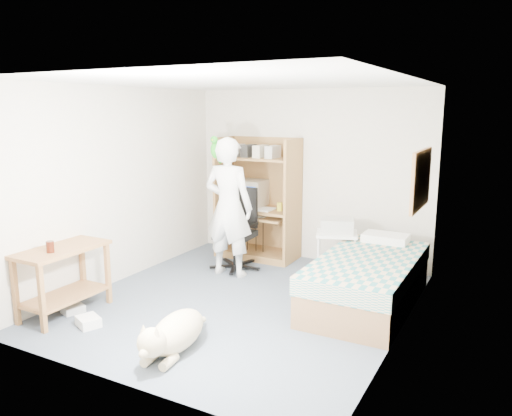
# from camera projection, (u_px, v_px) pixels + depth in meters

# --- Properties ---
(floor) EXTENTS (4.00, 4.00, 0.00)m
(floor) POSITION_uv_depth(u_px,v_px,m) (242.00, 302.00, 5.83)
(floor) COLOR #44505D
(floor) RESTS_ON ground
(wall_back) EXTENTS (3.60, 0.02, 2.50)m
(wall_back) POSITION_uv_depth(u_px,v_px,m) (309.00, 176.00, 7.31)
(wall_back) COLOR beige
(wall_back) RESTS_ON floor
(wall_right) EXTENTS (0.02, 4.00, 2.50)m
(wall_right) POSITION_uv_depth(u_px,v_px,m) (405.00, 212.00, 4.75)
(wall_right) COLOR beige
(wall_right) RESTS_ON floor
(wall_left) EXTENTS (0.02, 4.00, 2.50)m
(wall_left) POSITION_uv_depth(u_px,v_px,m) (120.00, 185.00, 6.42)
(wall_left) COLOR beige
(wall_left) RESTS_ON floor
(ceiling) EXTENTS (3.60, 4.00, 0.02)m
(ceiling) POSITION_uv_depth(u_px,v_px,m) (241.00, 82.00, 5.34)
(ceiling) COLOR white
(ceiling) RESTS_ON wall_back
(computer_hutch) EXTENTS (1.20, 0.63, 1.80)m
(computer_hutch) POSITION_uv_depth(u_px,v_px,m) (259.00, 203.00, 7.49)
(computer_hutch) COLOR brown
(computer_hutch) RESTS_ON floor
(bed) EXTENTS (1.02, 2.02, 0.66)m
(bed) POSITION_uv_depth(u_px,v_px,m) (367.00, 280.00, 5.70)
(bed) COLOR brown
(bed) RESTS_ON floor
(side_desk) EXTENTS (0.50, 1.00, 0.75)m
(side_desk) POSITION_uv_depth(u_px,v_px,m) (63.00, 270.00, 5.41)
(side_desk) COLOR olive
(side_desk) RESTS_ON floor
(corkboard) EXTENTS (0.04, 0.94, 0.66)m
(corkboard) POSITION_uv_depth(u_px,v_px,m) (421.00, 180.00, 5.50)
(corkboard) COLOR olive
(corkboard) RESTS_ON wall_right
(office_chair) EXTENTS (0.63, 0.63, 1.12)m
(office_chair) POSITION_uv_depth(u_px,v_px,m) (237.00, 240.00, 7.02)
(office_chair) COLOR black
(office_chair) RESTS_ON floor
(person) EXTENTS (0.70, 0.48, 1.86)m
(person) POSITION_uv_depth(u_px,v_px,m) (229.00, 207.00, 6.62)
(person) COLOR white
(person) RESTS_ON floor
(parrot) EXTENTS (0.14, 0.24, 0.38)m
(parrot) POSITION_uv_depth(u_px,v_px,m) (216.00, 148.00, 6.57)
(parrot) COLOR #178E14
(parrot) RESTS_ON person
(dog) EXTENTS (0.45, 1.13, 0.42)m
(dog) POSITION_uv_depth(u_px,v_px,m) (174.00, 333.00, 4.60)
(dog) COLOR beige
(dog) RESTS_ON floor
(printer_cart) EXTENTS (0.63, 0.57, 0.63)m
(printer_cart) POSITION_uv_depth(u_px,v_px,m) (336.00, 248.00, 6.57)
(printer_cart) COLOR white
(printer_cart) RESTS_ON floor
(printer) EXTENTS (0.50, 0.44, 0.18)m
(printer) POSITION_uv_depth(u_px,v_px,m) (337.00, 226.00, 6.51)
(printer) COLOR #A4A4A0
(printer) RESTS_ON printer_cart
(crt_monitor) EXTENTS (0.44, 0.47, 0.39)m
(crt_monitor) POSITION_uv_depth(u_px,v_px,m) (251.00, 193.00, 7.53)
(crt_monitor) COLOR beige
(crt_monitor) RESTS_ON computer_hutch
(keyboard) EXTENTS (0.46, 0.18, 0.03)m
(keyboard) POSITION_uv_depth(u_px,v_px,m) (251.00, 215.00, 7.41)
(keyboard) COLOR beige
(keyboard) RESTS_ON computer_hutch
(pencil_cup) EXTENTS (0.08, 0.08, 0.12)m
(pencil_cup) POSITION_uv_depth(u_px,v_px,m) (280.00, 207.00, 7.23)
(pencil_cup) COLOR gold
(pencil_cup) RESTS_ON computer_hutch
(drink_glass) EXTENTS (0.08, 0.08, 0.12)m
(drink_glass) POSITION_uv_depth(u_px,v_px,m) (50.00, 247.00, 5.17)
(drink_glass) COLOR #3B1409
(drink_glass) RESTS_ON side_desk
(floor_box_a) EXTENTS (0.31, 0.28, 0.10)m
(floor_box_a) POSITION_uv_depth(u_px,v_px,m) (88.00, 321.00, 5.17)
(floor_box_a) COLOR white
(floor_box_a) RESTS_ON floor
(floor_box_b) EXTENTS (0.24, 0.27, 0.08)m
(floor_box_b) POSITION_uv_depth(u_px,v_px,m) (73.00, 309.00, 5.52)
(floor_box_b) COLOR #B2B2AD
(floor_box_b) RESTS_ON floor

